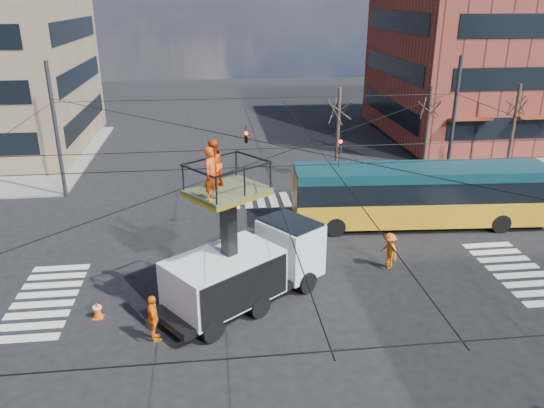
{
  "coord_description": "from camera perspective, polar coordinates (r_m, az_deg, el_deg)",
  "views": [
    {
      "loc": [
        -3.13,
        -19.24,
        11.27
      ],
      "look_at": [
        -0.54,
        2.79,
        2.58
      ],
      "focal_mm": 35.0,
      "sensor_mm": 36.0,
      "label": 1
    }
  ],
  "objects": [
    {
      "name": "flagger",
      "position": [
        24.02,
        12.48,
        -4.93
      ],
      "size": [
        0.9,
        1.2,
        1.65
      ],
      "primitive_type": "imported",
      "rotation": [
        0.0,
        0.0,
        -1.27
      ],
      "color": "orange",
      "rests_on": "ground"
    },
    {
      "name": "building_ne",
      "position": [
        50.16,
        24.19,
        14.73
      ],
      "size": [
        20.06,
        16.06,
        14.0
      ],
      "color": "maroon",
      "rests_on": "ground"
    },
    {
      "name": "tree_b",
      "position": [
        36.27,
        16.6,
        9.97
      ],
      "size": [
        2.0,
        2.0,
        6.0
      ],
      "color": "#382B21",
      "rests_on": "ground"
    },
    {
      "name": "sidewalk_ne",
      "position": [
        48.24,
        23.68,
        6.15
      ],
      "size": [
        18.0,
        18.0,
        0.12
      ],
      "primitive_type": "cube",
      "color": "slate",
      "rests_on": "ground"
    },
    {
      "name": "traffic_cone",
      "position": [
        21.26,
        -18.28,
        -10.76
      ],
      "size": [
        0.36,
        0.36,
        0.68
      ],
      "primitive_type": "cone",
      "color": "#ED510A",
      "rests_on": "ground"
    },
    {
      "name": "overhead_network",
      "position": [
        21.07,
        2.01,
        2.04
      ],
      "size": [
        24.24,
        24.24,
        8.0
      ],
      "color": "#2D2D30",
      "rests_on": "ground"
    },
    {
      "name": "utility_truck",
      "position": [
        20.4,
        -2.84,
        -5.21
      ],
      "size": [
        7.0,
        6.0,
        6.74
      ],
      "rotation": [
        0.0,
        0.0,
        0.63
      ],
      "color": "black",
      "rests_on": "ground"
    },
    {
      "name": "city_bus",
      "position": [
        28.52,
        15.64,
        1.03
      ],
      "size": [
        13.25,
        3.44,
        3.2
      ],
      "rotation": [
        0.0,
        0.0,
        -0.06
      ],
      "color": "gold",
      "rests_on": "ground"
    },
    {
      "name": "tree_c",
      "position": [
        39.0,
        24.86,
        9.65
      ],
      "size": [
        2.0,
        2.0,
        6.0
      ],
      "color": "#382B21",
      "rests_on": "ground"
    },
    {
      "name": "ground",
      "position": [
        22.51,
        2.21,
        -8.65
      ],
      "size": [
        120.0,
        120.0,
        0.0
      ],
      "primitive_type": "plane",
      "color": "black",
      "rests_on": "ground"
    },
    {
      "name": "worker_ground",
      "position": [
        19.2,
        -12.66,
        -11.94
      ],
      "size": [
        0.66,
        1.11,
        1.77
      ],
      "primitive_type": "imported",
      "rotation": [
        0.0,
        0.0,
        1.81
      ],
      "color": "orange",
      "rests_on": "ground"
    },
    {
      "name": "crosswalks",
      "position": [
        22.51,
        2.21,
        -8.63
      ],
      "size": [
        22.4,
        22.4,
        0.02
      ],
      "primitive_type": null,
      "color": "silver",
      "rests_on": "ground"
    },
    {
      "name": "tree_a",
      "position": [
        34.38,
        7.21,
        10.09
      ],
      "size": [
        2.0,
        2.0,
        6.0
      ],
      "color": "#382B21",
      "rests_on": "ground"
    }
  ]
}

